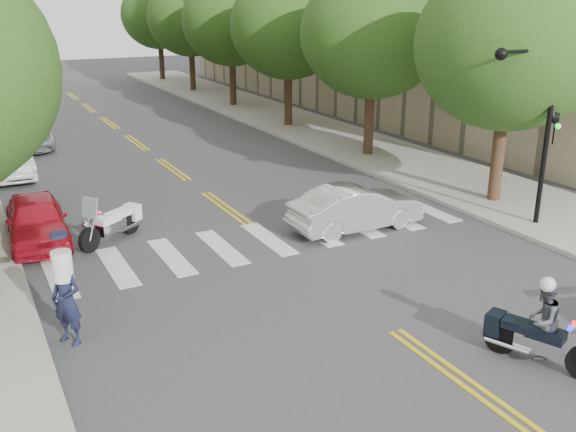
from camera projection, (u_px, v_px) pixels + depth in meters
ground at (395, 331)px, 14.33m from camera, size 140.00×140.00×0.00m
sidewalk_right at (299, 125)px, 36.90m from camera, size 5.00×60.00×0.15m
tree_r_0 at (510, 45)px, 21.40m from camera, size 6.40×6.40×8.45m
tree_r_1 at (373, 33)px, 28.11m from camera, size 6.40×6.40×8.45m
tree_r_2 at (288, 26)px, 34.81m from camera, size 6.40×6.40×8.45m
tree_r_3 at (231, 21)px, 41.52m from camera, size 6.40×6.40×8.45m
tree_r_4 at (190, 18)px, 48.22m from camera, size 6.40×6.40×8.45m
tree_r_5 at (159, 15)px, 54.93m from camera, size 6.40×6.40×8.45m
traffic_signal_pole at (539, 114)px, 19.43m from camera, size 2.82×0.42×6.00m
motorcycle_police at (539, 326)px, 12.82m from camera, size 1.21×2.26×1.93m
motorcycle_parked at (115, 222)px, 19.52m from camera, size 2.21×1.68×1.62m
officer_standing at (66, 300)px, 13.56m from camera, size 0.83×0.89×2.04m
convertible at (356, 208)px, 20.38m from camera, size 4.41×1.62×1.44m
parked_car_a at (37, 220)px, 19.30m from camera, size 1.91×4.28×1.43m
parked_car_b at (9, 159)px, 26.41m from camera, size 1.66×4.57×1.50m
parked_car_c at (21, 134)px, 31.32m from camera, size 2.86×5.39×1.44m
parked_car_d at (17, 126)px, 33.67m from camera, size 2.02×4.47×1.27m
parked_car_e at (3, 104)px, 40.34m from camera, size 1.52×3.72×1.26m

